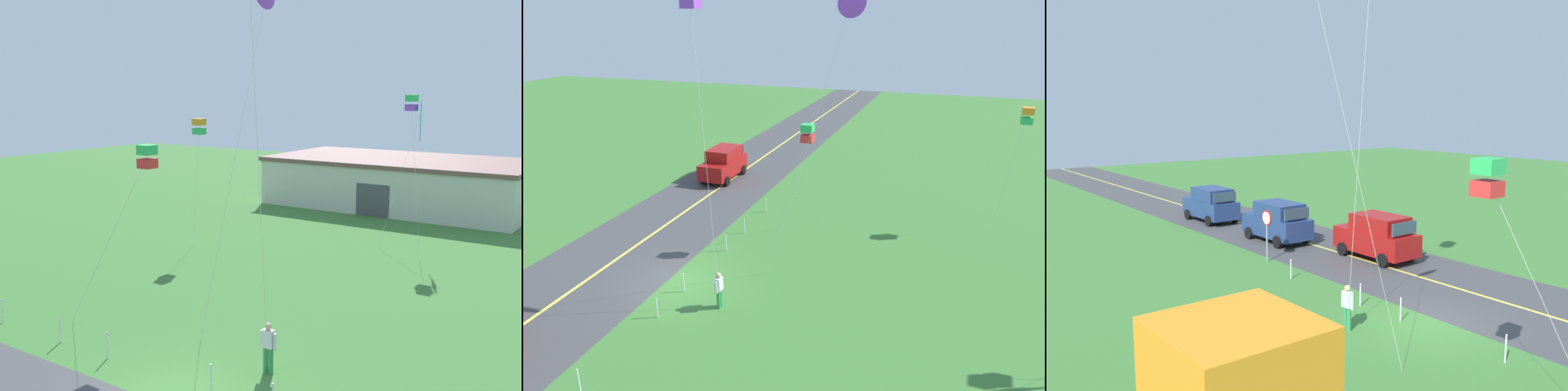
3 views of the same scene
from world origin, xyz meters
TOP-DOWN VIEW (x-y plane):
  - ground_plane at (0.00, 0.00)m, footprint 120.00×120.00m
  - asphalt_road at (0.00, -4.00)m, footprint 120.00×7.00m
  - road_centre_stripe at (0.00, -4.00)m, footprint 120.00×0.16m
  - car_parked_west_far at (-14.30, -4.63)m, footprint 4.40×2.12m
  - person_adult_near at (1.28, 2.72)m, footprint 0.58×0.22m
  - kite_blue_mid at (-1.72, 7.03)m, footprint 0.61×4.03m
  - kite_yellow_high at (-5.21, 4.43)m, footprint 2.25×2.44m
  - kite_orange_near at (-11.12, 14.46)m, footprint 0.56×1.22m
  - fence_post_0 at (-9.14, 0.70)m, footprint 0.05×0.05m
  - fence_post_1 at (-5.86, 0.70)m, footprint 0.05×0.05m
  - fence_post_2 at (-3.55, 0.70)m, footprint 0.05×0.05m
  - fence_post_3 at (0.70, 0.70)m, footprint 0.05×0.05m
  - fence_post_4 at (2.78, 0.70)m, footprint 0.05×0.05m
  - fence_post_5 at (7.27, 0.70)m, footprint 0.05×0.05m

SIDE VIEW (x-z plane):
  - ground_plane at x=0.00m, z-range -0.10..0.00m
  - asphalt_road at x=0.00m, z-range 0.00..0.00m
  - road_centre_stripe at x=0.00m, z-range 0.00..0.01m
  - fence_post_0 at x=-9.14m, z-range 0.00..0.90m
  - fence_post_1 at x=-5.86m, z-range 0.00..0.90m
  - fence_post_2 at x=-3.55m, z-range 0.00..0.90m
  - fence_post_3 at x=0.70m, z-range 0.00..0.90m
  - fence_post_4 at x=2.78m, z-range 0.00..0.90m
  - fence_post_5 at x=7.27m, z-range 0.00..0.90m
  - person_adult_near at x=1.28m, z-range 0.06..1.66m
  - car_parked_west_far at x=-14.30m, z-range 0.03..2.27m
  - kite_yellow_high at x=-5.21m, z-range 2.80..9.29m
  - kite_orange_near at x=-11.12m, z-range 3.00..9.88m
  - kite_blue_mid at x=-1.72m, z-range 5.58..17.98m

